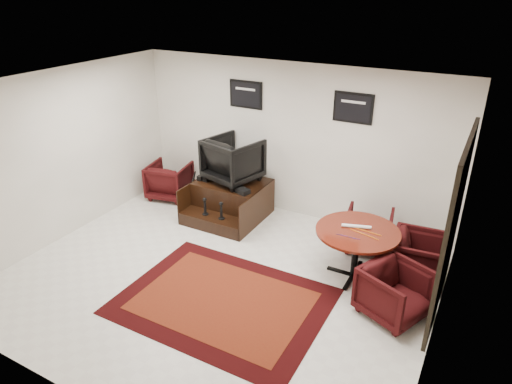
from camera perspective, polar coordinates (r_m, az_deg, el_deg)
ground at (r=6.93m, az=-4.83°, el=-10.67°), size 6.00×6.00×0.00m
room_shell at (r=5.96m, az=-1.50°, el=2.87°), size 6.02×5.02×2.81m
area_rug at (r=6.49m, az=-4.13°, el=-13.43°), size 2.78×2.09×0.01m
shine_podium at (r=8.49m, az=-3.24°, el=-1.08°), size 1.29×1.32×0.66m
shine_chair at (r=8.28m, az=-2.88°, el=4.31°), size 1.05×1.01×0.90m
shoes_pair at (r=8.52m, az=-6.39°, el=1.86°), size 0.23×0.26×0.09m
polish_kit at (r=7.92m, az=-1.70°, el=0.13°), size 0.28×0.23×0.08m
umbrella_black at (r=8.72m, az=-8.15°, el=0.32°), size 0.32×0.12×0.86m
umbrella_hooked at (r=8.81m, az=-7.22°, el=0.75°), size 0.33×0.12×0.89m
armchair_side at (r=9.34m, az=-10.76°, el=1.63°), size 0.90×0.86×0.79m
meeting_table at (r=6.73m, az=12.54°, el=-5.39°), size 1.20×1.20×0.79m
table_chair_back at (r=7.64m, az=13.90°, el=-4.43°), size 0.82×0.78×0.74m
table_chair_window at (r=7.09m, az=19.74°, el=-7.55°), size 0.78×0.82×0.79m
table_chair_corner at (r=6.29m, az=16.97°, el=-11.65°), size 0.96×0.98×0.78m
paper_roll at (r=6.73m, az=12.45°, el=-4.21°), size 0.42×0.18×0.05m
table_clutter at (r=6.61m, az=13.10°, el=-5.07°), size 0.57×0.31×0.01m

